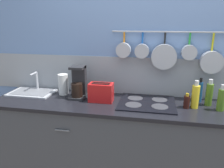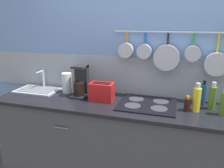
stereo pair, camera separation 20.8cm
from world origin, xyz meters
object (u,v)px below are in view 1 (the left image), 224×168
(bottle_sesame_oil, at_px, (209,94))
(toaster, at_px, (101,92))
(coffee_maker, at_px, (78,84))
(bottle_olive_oil, at_px, (221,99))
(paper_towel_roll, at_px, (63,84))
(bottle_dish_soap, at_px, (187,102))
(bottle_cooking_wine, at_px, (200,91))
(bottle_vinegar, at_px, (195,96))

(bottle_sesame_oil, bearing_deg, toaster, -175.00)
(coffee_maker, distance_m, bottle_sesame_oil, 1.28)
(coffee_maker, xyz_separation_m, bottle_sesame_oil, (1.28, 0.02, -0.03))
(bottle_olive_oil, bearing_deg, paper_towel_roll, 174.38)
(paper_towel_roll, xyz_separation_m, bottle_olive_oil, (1.56, -0.15, -0.01))
(bottle_dish_soap, height_order, bottle_sesame_oil, bottle_sesame_oil)
(bottle_sesame_oil, height_order, bottle_olive_oil, bottle_sesame_oil)
(paper_towel_roll, height_order, coffee_maker, coffee_maker)
(bottle_dish_soap, bearing_deg, paper_towel_roll, 172.76)
(paper_towel_roll, distance_m, bottle_dish_soap, 1.28)
(paper_towel_roll, bearing_deg, bottle_dish_soap, -7.24)
(toaster, bearing_deg, paper_towel_roll, 163.64)
(bottle_cooking_wine, bearing_deg, bottle_dish_soap, -125.78)
(paper_towel_roll, bearing_deg, coffee_maker, -17.26)
(paper_towel_roll, relative_size, bottle_olive_oil, 0.93)
(bottle_dish_soap, xyz_separation_m, bottle_cooking_wine, (0.14, 0.20, 0.04))
(bottle_dish_soap, xyz_separation_m, bottle_sesame_oil, (0.21, 0.12, 0.05))
(bottle_cooking_wine, xyz_separation_m, bottle_olive_oil, (0.15, -0.19, -0.00))
(toaster, height_order, bottle_dish_soap, toaster)
(paper_towel_roll, bearing_deg, bottle_olive_oil, -5.62)
(bottle_dish_soap, distance_m, bottle_vinegar, 0.09)
(coffee_maker, xyz_separation_m, bottle_cooking_wine, (1.22, 0.10, -0.03))
(bottle_vinegar, bearing_deg, bottle_cooking_wine, 68.00)
(bottle_dish_soap, bearing_deg, coffee_maker, 174.65)
(toaster, distance_m, bottle_dish_soap, 0.81)
(bottle_cooking_wine, bearing_deg, bottle_sesame_oil, -50.31)
(bottle_dish_soap, relative_size, bottle_vinegar, 0.55)
(bottle_cooking_wine, bearing_deg, bottle_olive_oil, -52.84)
(paper_towel_roll, distance_m, bottle_olive_oil, 1.56)
(toaster, relative_size, bottle_cooking_wine, 1.04)
(toaster, relative_size, bottle_vinegar, 0.97)
(bottle_dish_soap, distance_m, bottle_sesame_oil, 0.25)
(paper_towel_roll, distance_m, coffee_maker, 0.21)
(toaster, relative_size, bottle_sesame_oil, 0.99)
(bottle_cooking_wine, height_order, bottle_olive_oil, bottle_cooking_wine)
(coffee_maker, height_order, bottle_cooking_wine, coffee_maker)
(coffee_maker, bearing_deg, bottle_dish_soap, -5.35)
(paper_towel_roll, relative_size, toaster, 0.88)
(bottle_cooking_wine, distance_m, bottle_sesame_oil, 0.11)
(bottle_vinegar, bearing_deg, coffee_maker, 176.25)
(bottle_dish_soap, distance_m, bottle_olive_oil, 0.29)
(bottle_vinegar, relative_size, bottle_cooking_wine, 1.07)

